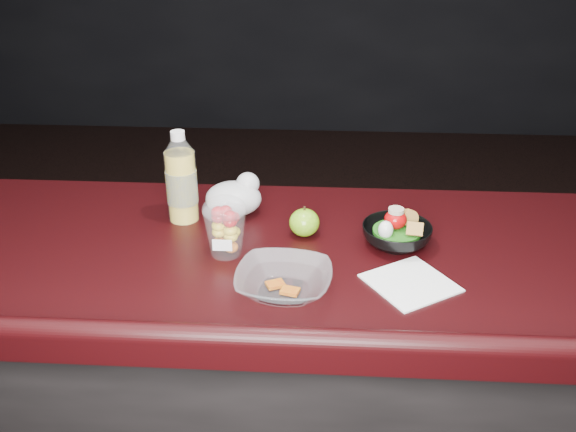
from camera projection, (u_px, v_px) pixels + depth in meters
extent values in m
cube|color=black|center=(301.00, 420.00, 1.72)|extent=(4.00, 0.65, 0.98)
cube|color=black|center=(303.00, 257.00, 1.49)|extent=(4.06, 0.71, 0.04)
cylinder|color=gold|center=(182.00, 186.00, 1.58)|extent=(0.07, 0.07, 0.18)
cylinder|color=white|center=(182.00, 186.00, 1.58)|extent=(0.08, 0.08, 0.18)
cone|color=white|center=(178.00, 146.00, 1.53)|extent=(0.07, 0.07, 0.03)
cylinder|color=white|center=(178.00, 136.00, 1.52)|extent=(0.03, 0.03, 0.02)
cylinder|color=#072D99|center=(182.00, 186.00, 1.58)|extent=(0.08, 0.08, 0.08)
ellipsoid|color=white|center=(224.00, 209.00, 1.42)|extent=(0.10, 0.10, 0.05)
ellipsoid|color=#4D9110|center=(304.00, 223.00, 1.53)|extent=(0.07, 0.07, 0.07)
cylinder|color=black|center=(305.00, 209.00, 1.51)|extent=(0.01, 0.01, 0.01)
ellipsoid|color=silver|center=(233.00, 199.00, 1.63)|extent=(0.14, 0.12, 0.08)
sphere|color=silver|center=(248.00, 184.00, 1.63)|extent=(0.06, 0.06, 0.06)
imported|color=black|center=(397.00, 235.00, 1.49)|extent=(0.17, 0.17, 0.05)
cylinder|color=#0F470C|center=(397.00, 231.00, 1.49)|extent=(0.11, 0.11, 0.01)
ellipsoid|color=#A70709|center=(395.00, 219.00, 1.49)|extent=(0.05, 0.05, 0.05)
cylinder|color=beige|center=(396.00, 210.00, 1.48)|extent=(0.04, 0.04, 0.01)
ellipsoid|color=white|center=(386.00, 230.00, 1.46)|extent=(0.03, 0.03, 0.04)
imported|color=silver|center=(284.00, 282.00, 1.32)|extent=(0.22, 0.22, 0.05)
cube|color=#990F0C|center=(275.00, 284.00, 1.33)|extent=(0.05, 0.04, 0.01)
cube|color=#990F0C|center=(290.00, 291.00, 1.31)|extent=(0.04, 0.04, 0.01)
cube|color=white|center=(410.00, 283.00, 1.35)|extent=(0.22, 0.22, 0.00)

